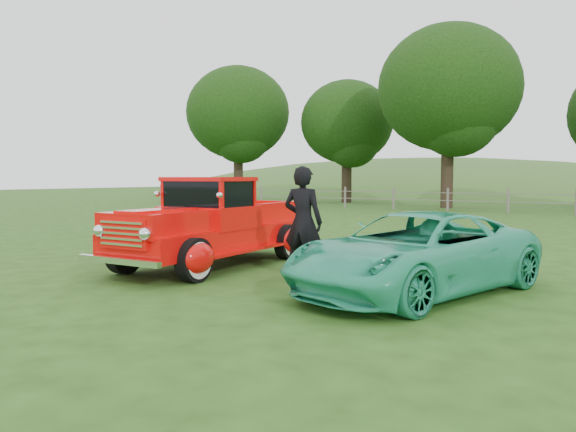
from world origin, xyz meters
The scene contains 9 objects.
ground centered at (0.00, 0.00, 0.00)m, with size 140.00×140.00×0.00m, color #264512.
distant_hills centered at (-4.08, 59.46, -4.55)m, with size 116.00×60.00×18.00m.
fence_line centered at (0.00, 22.00, 0.60)m, with size 48.00×0.12×1.20m.
tree_far_west centered at (-20.00, 26.00, 6.49)m, with size 7.60×7.60×9.93m.
tree_mid_west centered at (-12.00, 28.00, 5.55)m, with size 6.40×6.40×8.46m.
tree_near_west centered at (-4.00, 25.00, 6.80)m, with size 8.00×8.00×10.42m.
red_pickup centered at (-1.35, 1.46, 0.80)m, with size 2.39×5.06×1.78m.
teal_sedan centered at (3.01, 1.15, 0.62)m, with size 2.07×4.49×1.25m, color #2CB386.
man centered at (0.84, 1.40, 0.99)m, with size 0.72×0.47×1.97m, color black.
Camera 1 is at (6.02, -7.00, 1.78)m, focal length 35.00 mm.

